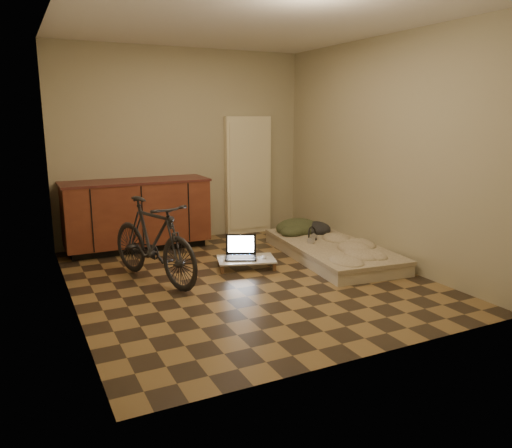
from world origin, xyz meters
name	(u,v)px	position (x,y,z in m)	size (l,w,h in m)	color
room_shell	(245,157)	(0.00, 0.00, 1.30)	(3.50, 4.00, 2.60)	brown
cabinets	(137,214)	(-0.75, 1.70, 0.47)	(1.84, 0.62, 0.91)	black
appliance_panel	(248,176)	(0.95, 1.94, 0.85)	(0.70, 0.10, 1.70)	#F2E9BF
bicycle	(153,237)	(-0.90, 0.35, 0.48)	(0.44, 1.50, 0.97)	black
futon	(331,250)	(1.30, 0.28, 0.09)	(1.17, 2.11, 0.17)	beige
clothing_pile	(303,222)	(1.32, 0.99, 0.30)	(0.64, 0.53, 0.26)	#313921
headphones	(313,235)	(1.14, 0.47, 0.26)	(0.26, 0.24, 0.17)	black
lap_desk	(246,260)	(0.18, 0.36, 0.09)	(0.74, 0.59, 0.11)	brown
laptop	(241,253)	(0.14, 0.43, 0.16)	(0.45, 0.44, 0.24)	black
mouse	(264,257)	(0.36, 0.27, 0.12)	(0.06, 0.10, 0.03)	silver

